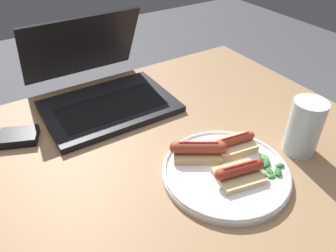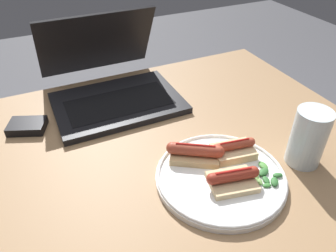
{
  "view_description": "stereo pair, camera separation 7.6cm",
  "coord_description": "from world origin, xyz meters",
  "px_view_note": "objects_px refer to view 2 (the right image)",
  "views": [
    {
      "loc": [
        -0.22,
        -0.49,
        1.22
      ],
      "look_at": [
        0.11,
        0.03,
        0.77
      ],
      "focal_mm": 35.0,
      "sensor_mm": 36.0,
      "label": 1
    },
    {
      "loc": [
        -0.15,
        -0.53,
        1.22
      ],
      "look_at": [
        0.11,
        0.03,
        0.77
      ],
      "focal_mm": 35.0,
      "sensor_mm": 36.0,
      "label": 2
    }
  ],
  "objects_px": {
    "plate": "(221,176)",
    "external_drive": "(27,126)",
    "laptop": "(111,85)",
    "drinking_glass": "(308,137)"
  },
  "relations": [
    {
      "from": "plate",
      "to": "external_drive",
      "type": "distance_m",
      "value": 0.51
    },
    {
      "from": "laptop",
      "to": "plate",
      "type": "relative_size",
      "value": 1.31
    },
    {
      "from": "plate",
      "to": "external_drive",
      "type": "bearing_deg",
      "value": 134.38
    },
    {
      "from": "plate",
      "to": "external_drive",
      "type": "height_order",
      "value": "external_drive"
    },
    {
      "from": "external_drive",
      "to": "drinking_glass",
      "type": "bearing_deg",
      "value": -13.1
    },
    {
      "from": "laptop",
      "to": "external_drive",
      "type": "distance_m",
      "value": 0.26
    },
    {
      "from": "plate",
      "to": "drinking_glass",
      "type": "relative_size",
      "value": 2.07
    },
    {
      "from": "drinking_glass",
      "to": "external_drive",
      "type": "height_order",
      "value": "drinking_glass"
    },
    {
      "from": "drinking_glass",
      "to": "plate",
      "type": "bearing_deg",
      "value": 172.46
    },
    {
      "from": "laptop",
      "to": "external_drive",
      "type": "relative_size",
      "value": 3.36
    }
  ]
}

